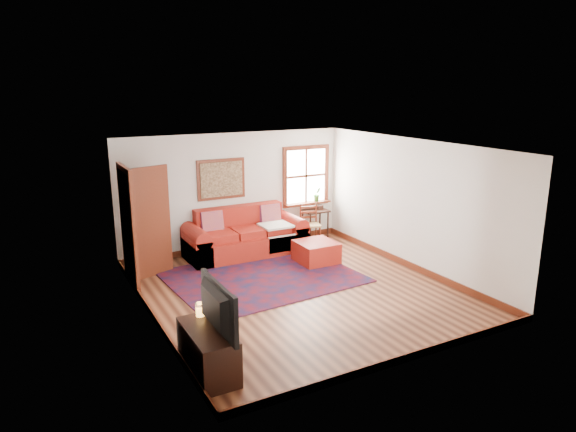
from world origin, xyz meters
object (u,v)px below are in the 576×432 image
red_leather_sofa (245,239)px  ladder_back_chair (310,223)px  side_table (315,215)px  media_cabinet (208,351)px  red_ottoman (316,252)px

red_leather_sofa → ladder_back_chair: 1.56m
side_table → media_cabinet: (-4.12, -4.26, -0.27)m
red_leather_sofa → red_ottoman: bearing=-48.8°
red_leather_sofa → red_ottoman: 1.57m
media_cabinet → red_ottoman: bearing=41.0°
red_leather_sofa → ladder_back_chair: (1.55, -0.04, 0.16)m
ladder_back_chair → media_cabinet: ladder_back_chair is taller
side_table → ladder_back_chair: size_ratio=0.76×
red_ottoman → ladder_back_chair: bearing=65.7°
side_table → ladder_back_chair: ladder_back_chair is taller
media_cabinet → side_table: bearing=45.9°
red_leather_sofa → side_table: bearing=6.9°
ladder_back_chair → media_cabinet: 5.53m
red_leather_sofa → media_cabinet: 4.63m
side_table → media_cabinet: size_ratio=0.65×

